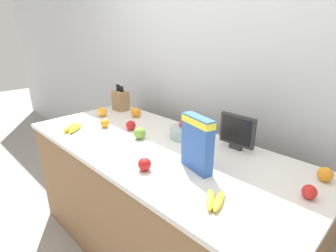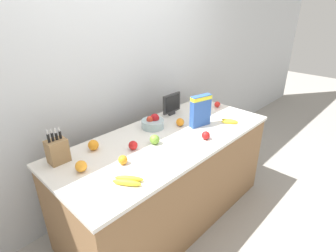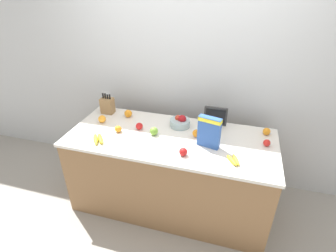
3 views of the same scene
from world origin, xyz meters
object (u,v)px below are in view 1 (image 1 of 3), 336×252
Objects in this scene: orange_front_center at (105,123)px; small_monitor at (237,131)px; orange_front_left at (102,112)px; banana_bunch_left at (73,128)px; apple_near_bananas at (131,125)px; fruit_bowl at (185,131)px; orange_front_right at (136,112)px; banana_bunch_right at (215,200)px; apple_leftmost at (309,192)px; orange_mid_right at (193,148)px; apple_by_knife_block at (140,133)px; cereal_box at (197,141)px; knife_block at (121,100)px; orange_near_bowl at (325,174)px; apple_middle at (145,164)px.

small_monitor is at bearing 22.09° from orange_front_center.
orange_front_left is (-1.18, -0.24, -0.08)m from small_monitor.
banana_bunch_left is 2.80× the size of apple_near_bananas.
fruit_bowl reaches higher than orange_front_right.
banana_bunch_right is at bearing -38.61° from fruit_bowl.
apple_leftmost is 1.48m from orange_front_right.
banana_bunch_right is 2.64× the size of apple_leftmost.
apple_near_bananas is 0.59m from orange_mid_right.
orange_front_right is at bearing 81.42° from banana_bunch_left.
small_monitor is at bearing 30.28° from apple_by_knife_block.
cereal_box reaches higher than apple_near_bananas.
knife_block is 3.40× the size of orange_front_left.
orange_front_right is (-0.22, 0.22, 0.01)m from apple_near_bananas.
apple_leftmost is at bearing 5.55° from apple_by_knife_block.
knife_block is 1.11m from orange_mid_right.
apple_leftmost is (1.55, 0.36, 0.01)m from banana_bunch_left.
cereal_box is at bearing -145.41° from orange_near_bowl.
orange_front_right reaches higher than orange_near_bowl.
orange_front_left is (0.05, -0.23, -0.05)m from knife_block.
knife_block is 0.88m from fruit_bowl.
apple_middle and orange_near_bowl have the same top height.
small_monitor is 0.56m from apple_leftmost.
apple_by_knife_block reaches higher than orange_front_center.
knife_block reaches higher than orange_near_bowl.
cereal_box is at bearing 47.68° from apple_middle.
orange_mid_right reaches higher than banana_bunch_left.
banana_bunch_right is 0.49m from orange_mid_right.
orange_front_center is (0.30, -0.37, -0.06)m from knife_block.
banana_bunch_right is at bearing -23.14° from orange_front_right.
banana_bunch_left is 0.37m from orange_front_left.
knife_block is 3.80× the size of apple_middle.
knife_block is at bearing 129.68° from orange_front_center.
orange_front_left reaches higher than orange_front_center.
cereal_box is 3.53× the size of orange_front_right.
banana_bunch_right is 1.30m from orange_front_right.
orange_near_bowl is at bearing 88.70° from apple_leftmost.
cereal_box is at bearing -91.92° from small_monitor.
cereal_box is 3.68× the size of orange_front_left.
small_monitor reaches higher than orange_front_left.
orange_near_bowl is (0.53, 0.36, -0.13)m from cereal_box.
small_monitor reaches higher than orange_mid_right.
knife_block is 0.92× the size of cereal_box.
small_monitor is 0.78× the size of cereal_box.
banana_bunch_left is 2.50× the size of orange_front_left.
apple_near_bananas is at bearing 161.32° from apple_by_knife_block.
orange_mid_right is at bearing -38.11° from fruit_bowl.
orange_front_center is (-1.16, 0.18, 0.02)m from banana_bunch_right.
cereal_box reaches higher than small_monitor.
banana_bunch_right is 2.13× the size of orange_front_left.
apple_middle is 0.89× the size of orange_front_left.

